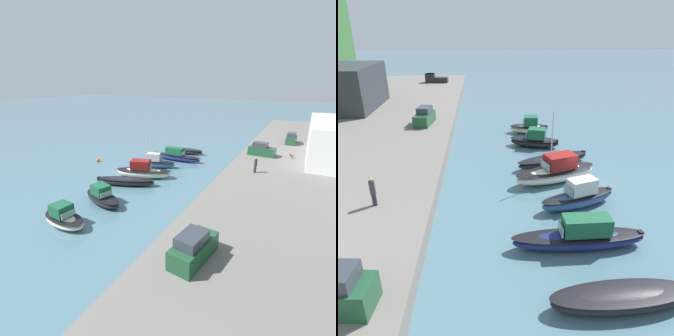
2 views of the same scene
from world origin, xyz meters
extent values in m
plane|color=slate|center=(0.00, 0.00, 0.00)|extent=(320.00, 320.00, 0.00)
cube|color=#2D3338|center=(25.12, 29.09, 4.45)|extent=(13.36, 9.37, 6.23)
cube|color=slate|center=(25.12, 24.46, 4.45)|extent=(12.69, 0.10, 3.74)
ellipsoid|color=black|center=(-14.24, 1.91, 0.48)|extent=(2.14, 7.38, 0.96)
ellipsoid|color=black|center=(-14.24, 1.91, 0.81)|extent=(2.22, 7.53, 0.12)
ellipsoid|color=navy|center=(-9.38, 2.75, 0.52)|extent=(1.76, 8.47, 1.05)
ellipsoid|color=black|center=(-9.38, 2.75, 0.89)|extent=(1.83, 8.64, 0.12)
cube|color=#195638|center=(-9.38, 2.32, 1.63)|extent=(1.31, 2.97, 1.16)
cube|color=#8CA5B2|center=(-9.38, 3.96, 1.46)|extent=(1.18, 0.10, 0.58)
cube|color=black|center=(-9.38, -1.28, 0.73)|extent=(0.36, 0.28, 0.56)
ellipsoid|color=#33568E|center=(-4.37, 1.41, 0.57)|extent=(3.46, 6.38, 1.13)
ellipsoid|color=black|center=(-4.37, 1.41, 0.96)|extent=(3.56, 6.52, 0.12)
cube|color=silver|center=(-4.28, 1.12, 1.73)|extent=(1.82, 2.43, 1.18)
cube|color=#8CA5B2|center=(-4.66, 2.29, 1.55)|extent=(1.05, 0.43, 0.59)
cube|color=black|center=(-3.45, -1.38, 0.79)|extent=(0.43, 0.38, 0.56)
ellipsoid|color=white|center=(0.23, 2.14, 0.65)|extent=(4.50, 8.02, 1.31)
ellipsoid|color=black|center=(0.23, 2.14, 1.11)|extent=(4.64, 8.19, 0.12)
cube|color=maroon|center=(0.34, 1.78, 1.92)|extent=(2.43, 3.08, 1.23)
cube|color=#8CA5B2|center=(-0.12, 3.20, 1.74)|extent=(1.46, 0.56, 0.61)
cylinder|color=silver|center=(0.05, 2.69, 3.92)|extent=(0.10, 0.10, 5.22)
ellipsoid|color=black|center=(3.80, 1.61, 0.52)|extent=(4.30, 7.90, 1.03)
ellipsoid|color=black|center=(3.80, 1.61, 0.88)|extent=(4.42, 8.07, 0.12)
cube|color=black|center=(5.06, -1.86, 0.72)|extent=(0.43, 0.39, 0.56)
ellipsoid|color=black|center=(9.44, 2.65, 0.52)|extent=(3.65, 5.88, 1.04)
ellipsoid|color=black|center=(9.44, 2.65, 0.88)|extent=(3.76, 6.01, 0.12)
cube|color=#195638|center=(9.35, 2.38, 1.61)|extent=(2.07, 2.31, 1.16)
cube|color=#8CA5B2|center=(9.69, 3.45, 1.44)|extent=(1.37, 0.52, 0.58)
cube|color=black|center=(8.65, 0.15, 0.72)|extent=(0.43, 0.38, 0.56)
ellipsoid|color=white|center=(14.75, 2.54, 0.52)|extent=(2.69, 5.02, 1.03)
ellipsoid|color=black|center=(14.75, 2.54, 0.88)|extent=(2.79, 5.12, 0.12)
cube|color=#195638|center=(14.72, 2.30, 1.61)|extent=(1.82, 1.85, 1.16)
cube|color=#8CA5B2|center=(14.83, 3.29, 1.44)|extent=(1.49, 0.26, 0.58)
cube|color=black|center=(14.51, 0.27, 0.72)|extent=(0.39, 0.32, 0.56)
cube|color=#1E4C2D|center=(15.22, 15.93, 2.03)|extent=(4.40, 2.35, 1.40)
cube|color=#333842|center=(15.53, 15.88, 3.11)|extent=(2.50, 1.83, 0.76)
cube|color=black|center=(47.76, 17.51, 1.88)|extent=(2.20, 3.62, 1.10)
cube|color=black|center=(47.88, 19.54, 2.28)|extent=(2.01, 2.00, 1.90)
cube|color=#2D333D|center=(47.88, 19.54, 2.98)|extent=(1.89, 1.72, 0.50)
cylinder|color=#232838|center=(-5.31, 16.40, 1.76)|extent=(0.32, 0.32, 0.85)
cylinder|color=#333338|center=(-5.31, 16.40, 2.71)|extent=(0.40, 0.40, 1.05)
sphere|color=tan|center=(-5.31, 16.40, 3.35)|extent=(0.24, 0.24, 0.24)
camera|label=1|loc=(29.64, 21.47, 13.24)|focal=28.00mm
camera|label=2|loc=(-26.17, 8.66, 13.17)|focal=35.00mm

